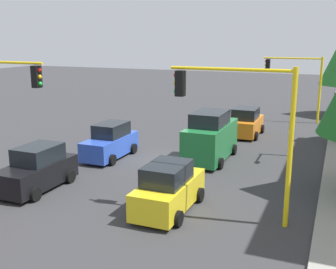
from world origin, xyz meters
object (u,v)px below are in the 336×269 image
object	(u,v)px
traffic_signal_far_left	(296,76)
car_black	(37,170)
car_blue	(110,142)
delivery_van_green	(210,137)
car_yellow	(169,189)
traffic_signal_near_left	(241,113)
car_orange	(246,123)

from	to	relation	value
traffic_signal_far_left	car_black	xyz separation A→B (m)	(20.34, -9.04, -2.83)
traffic_signal_far_left	car_blue	world-z (taller)	traffic_signal_far_left
delivery_van_green	car_yellow	bearing A→B (deg)	3.97
car_black	car_yellow	distance (m)	6.42
car_black	car_yellow	size ratio (longest dim) A/B	0.98
traffic_signal_far_left	traffic_signal_near_left	world-z (taller)	traffic_signal_near_left
traffic_signal_far_left	car_yellow	world-z (taller)	traffic_signal_far_left
traffic_signal_near_left	car_blue	xyz separation A→B (m)	(-5.31, -8.62, -3.19)
delivery_van_green	car_black	bearing A→B (deg)	-38.60
traffic_signal_near_left	car_black	bearing A→B (deg)	-87.87
delivery_van_green	car_blue	distance (m)	5.70
traffic_signal_near_left	car_yellow	bearing A→B (deg)	-83.53
traffic_signal_far_left	car_orange	bearing A→B (deg)	-21.77
car_black	delivery_van_green	bearing A→B (deg)	141.40
car_orange	delivery_van_green	bearing A→B (deg)	-5.07
car_blue	car_orange	bearing A→B (deg)	144.24
traffic_signal_near_left	car_blue	world-z (taller)	traffic_signal_near_left
traffic_signal_near_left	car_blue	bearing A→B (deg)	-121.61
car_yellow	delivery_van_green	bearing A→B (deg)	-176.03
delivery_van_green	car_blue	xyz separation A→B (m)	(1.76, -5.41, -0.39)
delivery_van_green	traffic_signal_near_left	bearing A→B (deg)	24.49
delivery_van_green	car_black	size ratio (longest dim) A/B	1.21
traffic_signal_far_left	car_blue	size ratio (longest dim) A/B	1.30
traffic_signal_near_left	delivery_van_green	world-z (taller)	traffic_signal_near_left
car_black	car_yellow	bearing A→B (deg)	90.29
traffic_signal_near_left	car_orange	size ratio (longest dim) A/B	1.50
traffic_signal_near_left	car_black	xyz separation A→B (m)	(0.34, -9.12, -3.19)
car_blue	traffic_signal_near_left	bearing A→B (deg)	58.39
traffic_signal_far_left	car_yellow	bearing A→B (deg)	-7.35
car_orange	car_black	size ratio (longest dim) A/B	0.97
traffic_signal_far_left	car_yellow	size ratio (longest dim) A/B	1.29
car_orange	car_black	xyz separation A→B (m)	(13.96, -6.49, -0.00)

